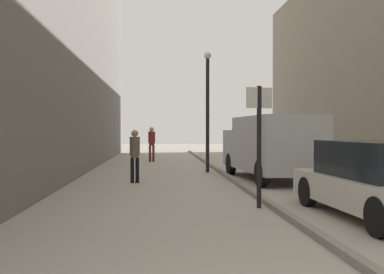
# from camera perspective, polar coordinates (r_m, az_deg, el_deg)

# --- Properties ---
(ground_plane) EXTENTS (80.00, 80.00, 0.00)m
(ground_plane) POSITION_cam_1_polar(r_m,az_deg,el_deg) (14.03, -1.00, -5.92)
(ground_plane) COLOR #A8A093
(kerb_strip) EXTENTS (0.16, 40.00, 0.12)m
(kerb_strip) POSITION_cam_1_polar(r_m,az_deg,el_deg) (14.21, 5.40, -5.60)
(kerb_strip) COLOR gray
(kerb_strip) RESTS_ON ground_plane
(pedestrian_main_foreground) EXTENTS (0.32, 0.25, 1.68)m
(pedestrian_main_foreground) POSITION_cam_1_polar(r_m,az_deg,el_deg) (13.93, -7.47, -1.99)
(pedestrian_main_foreground) COLOR black
(pedestrian_main_foreground) RESTS_ON ground_plane
(pedestrian_mid_block) EXTENTS (0.36, 0.25, 1.85)m
(pedestrian_mid_block) POSITION_cam_1_polar(r_m,az_deg,el_deg) (23.21, -5.28, -0.61)
(pedestrian_mid_block) COLOR maroon
(pedestrian_mid_block) RESTS_ON ground_plane
(delivery_van) EXTENTS (2.39, 5.41, 2.11)m
(delivery_van) POSITION_cam_1_polar(r_m,az_deg,el_deg) (14.89, 10.19, -1.10)
(delivery_van) COLOR #B7B7BC
(delivery_van) RESTS_ON ground_plane
(parked_car) EXTENTS (2.00, 4.28, 1.45)m
(parked_car) POSITION_cam_1_polar(r_m,az_deg,el_deg) (8.98, 23.19, -5.23)
(parked_car) COLOR silver
(parked_car) RESTS_ON ground_plane
(street_sign_post) EXTENTS (0.59, 0.18, 2.60)m
(street_sign_post) POSITION_cam_1_polar(r_m,az_deg,el_deg) (9.41, 8.75, 0.18)
(street_sign_post) COLOR black
(street_sign_post) RESTS_ON ground_plane
(lamp_post) EXTENTS (0.28, 0.28, 4.76)m
(lamp_post) POSITION_cam_1_polar(r_m,az_deg,el_deg) (17.30, 2.04, 4.38)
(lamp_post) COLOR black
(lamp_post) RESTS_ON ground_plane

